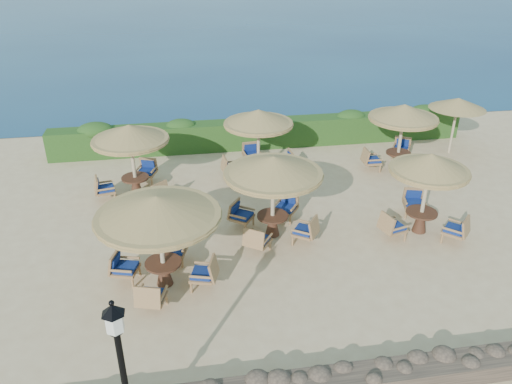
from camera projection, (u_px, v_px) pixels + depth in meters
name	position (u px, v px, depth m)	size (l,w,h in m)	color
ground	(301.00, 231.00, 15.77)	(120.00, 120.00, 0.00)	#CFB283
hedge	(262.00, 133.00, 21.81)	(18.00, 0.90, 1.20)	#1C3E14
stone_wall	(375.00, 379.00, 10.23)	(15.00, 0.65, 0.44)	brown
extra_parasol	(458.00, 104.00, 20.45)	(2.30, 2.30, 2.41)	tan
cafe_set_0	(159.00, 222.00, 12.49)	(3.21, 3.21, 2.65)	tan
cafe_set_1	(273.00, 181.00, 14.70)	(2.97, 2.97, 2.65)	tan
cafe_set_2	(427.00, 180.00, 14.92)	(2.69, 2.67, 2.65)	tan
cafe_set_3	(131.00, 146.00, 17.10)	(2.77, 2.77, 2.65)	tan
cafe_set_4	(258.00, 132.00, 18.60)	(2.85, 2.85, 2.65)	tan
cafe_set_5	(402.00, 124.00, 19.12)	(2.74, 2.77, 2.65)	tan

